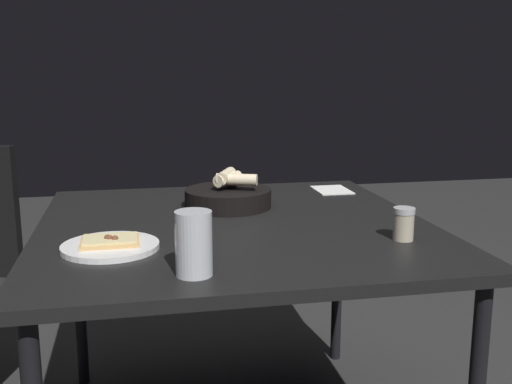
{
  "coord_description": "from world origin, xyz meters",
  "views": [
    {
      "loc": [
        1.67,
        -0.27,
        1.16
      ],
      "look_at": [
        -0.05,
        0.07,
        0.8
      ],
      "focal_mm": 42.54,
      "sensor_mm": 36.0,
      "label": 1
    }
  ],
  "objects_px": {
    "bread_basket": "(228,196)",
    "pepper_shaker": "(404,226)",
    "dining_table": "(234,240)",
    "beer_glass": "(194,248)",
    "pizza_plate": "(110,245)"
  },
  "relations": [
    {
      "from": "dining_table",
      "to": "pepper_shaker",
      "type": "height_order",
      "value": "pepper_shaker"
    },
    {
      "from": "dining_table",
      "to": "pepper_shaker",
      "type": "xyz_separation_m",
      "value": [
        0.26,
        0.4,
        0.09
      ]
    },
    {
      "from": "beer_glass",
      "to": "dining_table",
      "type": "bearing_deg",
      "value": 159.66
    },
    {
      "from": "pizza_plate",
      "to": "pepper_shaker",
      "type": "height_order",
      "value": "pepper_shaker"
    },
    {
      "from": "pepper_shaker",
      "to": "beer_glass",
      "type": "bearing_deg",
      "value": -73.68
    },
    {
      "from": "pizza_plate",
      "to": "beer_glass",
      "type": "distance_m",
      "value": 0.3
    },
    {
      "from": "dining_table",
      "to": "beer_glass",
      "type": "relative_size",
      "value": 7.9
    },
    {
      "from": "dining_table",
      "to": "bread_basket",
      "type": "xyz_separation_m",
      "value": [
        -0.19,
        0.01,
        0.09
      ]
    },
    {
      "from": "pizza_plate",
      "to": "pepper_shaker",
      "type": "distance_m",
      "value": 0.75
    },
    {
      "from": "beer_glass",
      "to": "pepper_shaker",
      "type": "distance_m",
      "value": 0.58
    },
    {
      "from": "bread_basket",
      "to": "pepper_shaker",
      "type": "relative_size",
      "value": 3.22
    },
    {
      "from": "pizza_plate",
      "to": "bread_basket",
      "type": "distance_m",
      "value": 0.53
    },
    {
      "from": "bread_basket",
      "to": "dining_table",
      "type": "bearing_deg",
      "value": -3.8
    },
    {
      "from": "beer_glass",
      "to": "bread_basket",
      "type": "bearing_deg",
      "value": 164.6
    },
    {
      "from": "bread_basket",
      "to": "pepper_shaker",
      "type": "bearing_deg",
      "value": 40.14
    }
  ]
}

